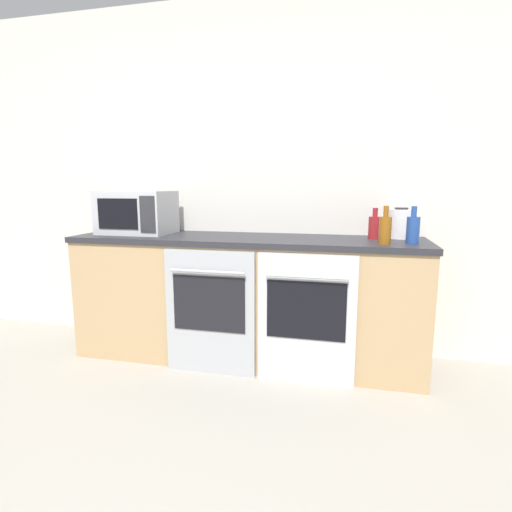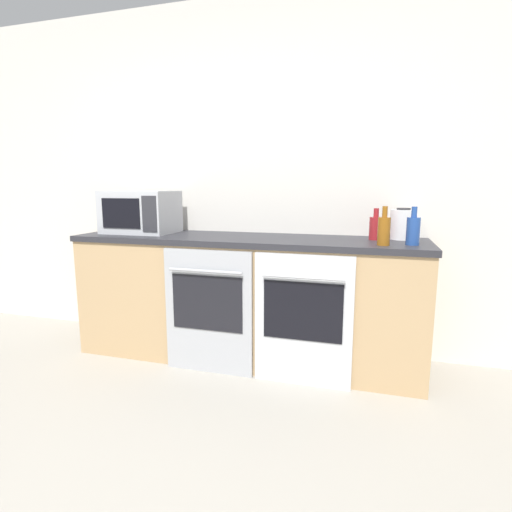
% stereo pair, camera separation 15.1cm
% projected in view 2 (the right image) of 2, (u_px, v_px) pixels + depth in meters
% --- Properties ---
extents(wall_back, '(10.00, 0.06, 2.60)m').
position_uv_depth(wall_back, '(258.00, 179.00, 3.05)').
color(wall_back, silver).
rests_on(wall_back, ground_plane).
extents(counter_back, '(2.46, 0.61, 0.89)m').
position_uv_depth(counter_back, '(246.00, 298.00, 2.89)').
color(counter_back, tan).
rests_on(counter_back, ground_plane).
extents(oven_left, '(0.61, 0.06, 0.84)m').
position_uv_depth(oven_left, '(208.00, 311.00, 2.64)').
color(oven_left, '#A8AAAF').
rests_on(oven_left, ground_plane).
extents(oven_right, '(0.61, 0.06, 0.84)m').
position_uv_depth(oven_right, '(303.00, 320.00, 2.47)').
color(oven_right, silver).
rests_on(oven_right, ground_plane).
extents(microwave, '(0.52, 0.38, 0.32)m').
position_uv_depth(microwave, '(141.00, 212.00, 3.04)').
color(microwave, '#B7BABF').
rests_on(microwave, counter_back).
extents(bottle_red, '(0.08, 0.08, 0.21)m').
position_uv_depth(bottle_red, '(376.00, 227.00, 2.64)').
color(bottle_red, maroon).
rests_on(bottle_red, counter_back).
extents(bottle_amber, '(0.07, 0.07, 0.23)m').
position_uv_depth(bottle_amber, '(384.00, 230.00, 2.38)').
color(bottle_amber, '#8C5114').
rests_on(bottle_amber, counter_back).
extents(bottle_blue, '(0.08, 0.08, 0.23)m').
position_uv_depth(bottle_blue, '(413.00, 230.00, 2.40)').
color(bottle_blue, '#234793').
rests_on(bottle_blue, counter_back).
extents(kettle, '(0.16, 0.16, 0.21)m').
position_uv_depth(kettle, '(403.00, 224.00, 2.66)').
color(kettle, white).
rests_on(kettle, counter_back).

